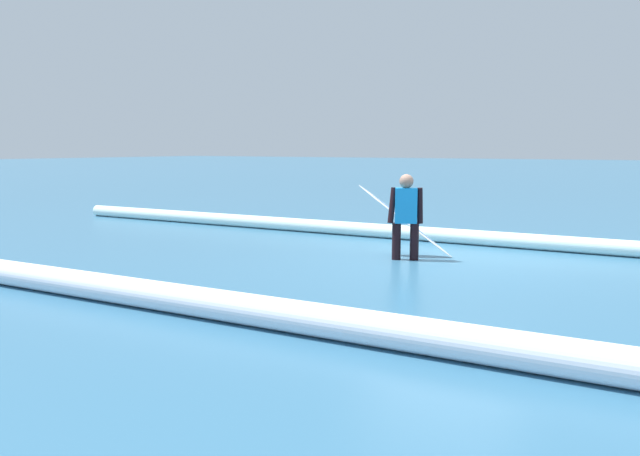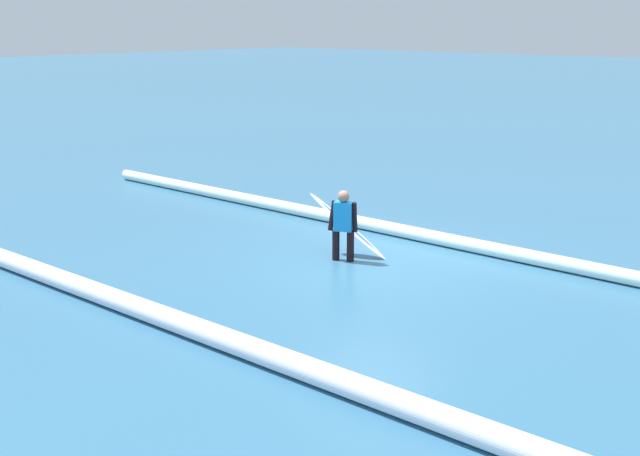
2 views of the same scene
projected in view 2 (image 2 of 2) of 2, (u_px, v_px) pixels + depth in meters
The scene contains 5 objects.
ground_plane at pixel (375, 263), 13.57m from camera, with size 172.22×172.22×0.00m, color #326687.
surfer at pixel (343, 222), 13.54m from camera, with size 0.48×0.36×1.35m.
surfboard at pixel (348, 226), 13.91m from camera, with size 1.56×0.77×1.18m.
wave_crest_foreground at pixel (456, 242), 14.43m from camera, with size 0.27×0.27×21.14m, color white.
wave_crest_midground at pixel (162, 316), 10.73m from camera, with size 0.32×0.32×24.62m, color white.
Camera 2 is at (-7.76, 10.33, 4.32)m, focal length 41.03 mm.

